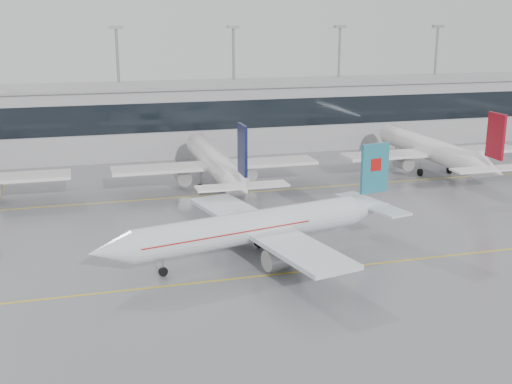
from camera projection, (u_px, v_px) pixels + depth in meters
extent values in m
plane|color=slate|center=(289.00, 273.00, 62.04)|extent=(320.00, 320.00, 0.00)
cube|color=gold|center=(289.00, 273.00, 62.03)|extent=(120.00, 0.25, 0.01)
cube|color=gold|center=(222.00, 194.00, 89.95)|extent=(120.00, 0.25, 0.01)
cube|color=#9A9A9E|center=(184.00, 119.00, 118.15)|extent=(180.00, 15.00, 12.00)
cube|color=black|center=(191.00, 116.00, 110.74)|extent=(180.00, 0.20, 5.00)
cube|color=gray|center=(183.00, 85.00, 116.54)|extent=(182.00, 16.00, 0.40)
cylinder|color=gray|center=(119.00, 90.00, 119.60)|extent=(0.50, 0.50, 22.00)
cube|color=gray|center=(116.00, 27.00, 116.65)|extent=(2.40, 1.00, 0.60)
cylinder|color=gray|center=(234.00, 87.00, 125.27)|extent=(0.50, 0.50, 22.00)
cube|color=gray|center=(233.00, 27.00, 122.32)|extent=(2.40, 1.00, 0.60)
cylinder|color=gray|center=(338.00, 84.00, 130.94)|extent=(0.50, 0.50, 22.00)
cube|color=gray|center=(340.00, 27.00, 127.99)|extent=(2.40, 1.00, 0.60)
cylinder|color=gray|center=(434.00, 81.00, 136.61)|extent=(0.50, 0.50, 22.00)
cube|color=gray|center=(438.00, 26.00, 133.66)|extent=(2.40, 1.00, 0.60)
cylinder|color=silver|center=(250.00, 227.00, 64.70)|extent=(24.90, 8.71, 3.25)
cone|color=silver|center=(110.00, 251.00, 58.09)|extent=(4.63, 4.06, 3.25)
cone|color=silver|center=(370.00, 207.00, 71.68)|extent=(6.19, 4.42, 3.25)
cube|color=silver|center=(263.00, 229.00, 65.49)|extent=(10.87, 27.31, 0.45)
cube|color=silver|center=(372.00, 204.00, 71.69)|extent=(5.04, 10.70, 0.25)
cube|color=#236F85|center=(375.00, 168.00, 70.71)|extent=(3.59, 1.15, 5.55)
cylinder|color=#999999|center=(283.00, 258.00, 61.58)|extent=(3.98, 2.85, 2.10)
cylinder|color=#999999|center=(238.00, 230.00, 69.73)|extent=(3.98, 2.85, 2.10)
cylinder|color=gray|center=(163.00, 265.00, 60.99)|extent=(0.20, 0.20, 1.37)
cylinder|color=black|center=(163.00, 272.00, 61.17)|extent=(0.94, 0.49, 0.90)
cylinder|color=gray|center=(284.00, 252.00, 64.22)|extent=(0.24, 0.24, 1.37)
cylinder|color=black|center=(284.00, 258.00, 64.39)|extent=(1.17, 0.68, 1.10)
cylinder|color=gray|center=(259.00, 237.00, 68.63)|extent=(0.24, 0.24, 1.37)
cylinder|color=black|center=(259.00, 243.00, 68.81)|extent=(1.17, 0.68, 1.10)
cube|color=#B70F0F|center=(375.00, 164.00, 70.60)|extent=(1.47, 0.75, 1.40)
cube|color=#B70F0F|center=(223.00, 230.00, 63.27)|extent=(18.28, 7.22, 0.12)
cylinder|color=white|center=(214.00, 160.00, 93.61)|extent=(3.59, 27.36, 3.59)
cone|color=white|center=(195.00, 141.00, 108.20)|extent=(3.59, 4.00, 3.59)
cone|color=white|center=(242.00, 188.00, 78.28)|extent=(3.59, 5.60, 3.59)
cube|color=white|center=(216.00, 165.00, 92.32)|extent=(29.64, 5.00, 0.45)
cube|color=white|center=(242.00, 186.00, 78.01)|extent=(11.40, 2.80, 0.25)
cube|color=#0D1236|center=(242.00, 150.00, 76.64)|extent=(0.35, 3.60, 6.12)
cylinder|color=#999999|center=(183.00, 177.00, 91.94)|extent=(2.10, 3.60, 2.10)
cylinder|color=#999999|center=(248.00, 173.00, 94.41)|extent=(2.10, 3.60, 2.10)
cylinder|color=gray|center=(201.00, 162.00, 104.21)|extent=(0.20, 0.20, 1.56)
cylinder|color=black|center=(201.00, 167.00, 104.42)|extent=(0.30, 0.90, 0.90)
cylinder|color=gray|center=(200.00, 182.00, 91.26)|extent=(0.24, 0.24, 1.56)
cylinder|color=black|center=(200.00, 187.00, 91.46)|extent=(0.45, 1.10, 1.10)
cylinder|color=gray|center=(235.00, 180.00, 92.60)|extent=(0.24, 0.24, 1.56)
cylinder|color=black|center=(236.00, 185.00, 92.80)|extent=(0.45, 1.10, 1.10)
cylinder|color=white|center=(428.00, 148.00, 102.63)|extent=(3.59, 27.36, 3.59)
cone|color=white|center=(384.00, 132.00, 117.22)|extent=(3.59, 4.00, 3.59)
cone|color=white|center=(491.00, 171.00, 87.30)|extent=(3.59, 5.60, 3.59)
cube|color=white|center=(433.00, 152.00, 101.34)|extent=(29.64, 5.00, 0.45)
cube|color=white|center=(492.00, 169.00, 87.03)|extent=(11.40, 2.80, 0.25)
cube|color=maroon|center=(496.00, 136.00, 85.66)|extent=(0.35, 3.60, 6.12)
cylinder|color=#999999|center=(403.00, 163.00, 100.96)|extent=(2.10, 3.60, 2.10)
cylinder|color=#999999|center=(457.00, 159.00, 103.43)|extent=(2.10, 3.60, 2.10)
cylinder|color=gray|center=(396.00, 151.00, 113.24)|extent=(0.20, 0.20, 1.56)
cylinder|color=black|center=(396.00, 155.00, 113.44)|extent=(0.30, 0.90, 0.90)
cylinder|color=gray|center=(420.00, 167.00, 100.28)|extent=(0.24, 0.24, 1.56)
cylinder|color=black|center=(420.00, 172.00, 100.48)|extent=(0.45, 1.10, 1.10)
cylinder|color=gray|center=(450.00, 165.00, 101.62)|extent=(0.24, 0.24, 1.56)
cylinder|color=black|center=(449.00, 170.00, 101.82)|extent=(0.45, 1.10, 1.10)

